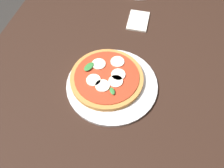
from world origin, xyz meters
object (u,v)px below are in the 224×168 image
object	(u,v)px
dining_table	(108,74)
pizza	(107,78)
serving_tray	(112,85)
napkin	(138,21)

from	to	relation	value
dining_table	pizza	bearing A→B (deg)	13.77
pizza	serving_tray	bearing A→B (deg)	59.70
dining_table	napkin	distance (m)	0.28
serving_tray	napkin	distance (m)	0.37
napkin	serving_tray	bearing A→B (deg)	-3.65
serving_tray	pizza	bearing A→B (deg)	-120.30
serving_tray	napkin	world-z (taller)	serving_tray
pizza	napkin	xyz separation A→B (m)	(-0.36, 0.05, -0.02)
pizza	napkin	size ratio (longest dim) A/B	2.11
serving_tray	napkin	bearing A→B (deg)	176.35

